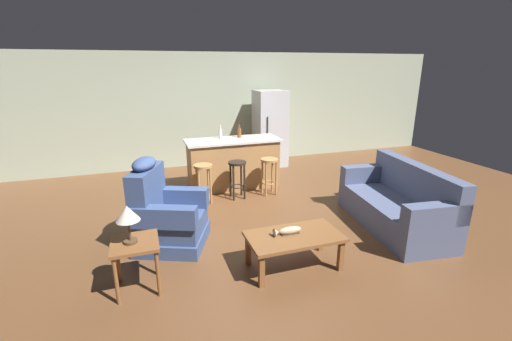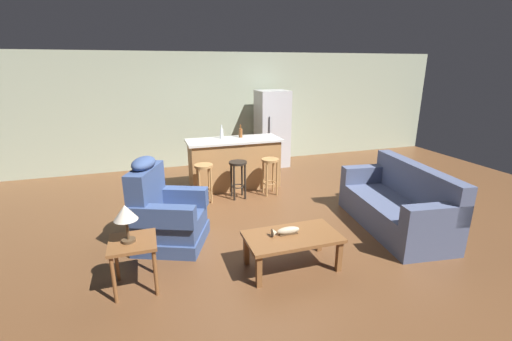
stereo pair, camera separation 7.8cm
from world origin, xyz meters
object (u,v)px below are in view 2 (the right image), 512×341
(bar_stool_middle, at_px, (238,173))
(bottle_tall_green, at_px, (222,133))
(recliner_near_lamp, at_px, (165,214))
(kitchen_island, at_px, (234,163))
(bar_stool_right, at_px, (270,170))
(couch, at_px, (398,205))
(bottle_short_amber, at_px, (241,133))
(coffee_table, at_px, (292,239))
(end_table, at_px, (133,249))
(bar_stool_left, at_px, (204,176))
(refrigerator, at_px, (272,129))
(table_lamp, at_px, (125,214))
(fish_figurine, at_px, (286,231))

(bar_stool_middle, distance_m, bottle_tall_green, 0.97)
(recliner_near_lamp, bearing_deg, kitchen_island, 75.81)
(recliner_near_lamp, xyz_separation_m, bar_stool_right, (1.97, 1.31, 0.05))
(couch, distance_m, bottle_short_amber, 3.18)
(coffee_table, xyz_separation_m, kitchen_island, (0.08, 2.99, 0.11))
(end_table, relative_size, bar_stool_left, 0.82)
(bottle_tall_green, bearing_deg, refrigerator, 36.56)
(kitchen_island, xyz_separation_m, bar_stool_right, (0.52, -0.63, -0.01))
(end_table, relative_size, bar_stool_right, 0.82)
(coffee_table, bearing_deg, table_lamp, 175.11)
(fish_figurine, bearing_deg, bar_stool_left, 103.56)
(bar_stool_middle, xyz_separation_m, bottle_short_amber, (0.26, 0.76, 0.57))
(couch, distance_m, bar_stool_left, 3.14)
(fish_figurine, relative_size, bar_stool_middle, 0.50)
(table_lamp, bearing_deg, bar_stool_right, 42.87)
(table_lamp, bearing_deg, bottle_tall_green, 60.88)
(refrigerator, bearing_deg, kitchen_island, -135.74)
(bar_stool_right, height_order, bottle_tall_green, bottle_tall_green)
(couch, height_order, refrigerator, refrigerator)
(bar_stool_left, bearing_deg, kitchen_island, 41.85)
(couch, xyz_separation_m, end_table, (-3.66, -0.34, 0.12))
(coffee_table, distance_m, table_lamp, 1.86)
(kitchen_island, height_order, refrigerator, refrigerator)
(bar_stool_middle, bearing_deg, kitchen_island, 81.49)
(end_table, xyz_separation_m, table_lamp, (-0.03, -0.00, 0.41))
(bar_stool_middle, bearing_deg, bottle_tall_green, 98.31)
(fish_figurine, relative_size, bottle_tall_green, 1.28)
(bar_stool_middle, relative_size, bar_stool_right, 1.00)
(bottle_tall_green, bearing_deg, fish_figurine, -88.87)
(refrigerator, bearing_deg, bar_stool_right, -111.38)
(bar_stool_middle, height_order, refrigerator, refrigerator)
(fish_figurine, relative_size, bottle_short_amber, 1.35)
(table_lamp, height_order, bottle_short_amber, bottle_short_amber)
(recliner_near_lamp, height_order, end_table, recliner_near_lamp)
(fish_figurine, bearing_deg, bottle_tall_green, 91.13)
(end_table, xyz_separation_m, bar_stool_left, (1.12, 2.20, 0.01))
(end_table, height_order, bottle_tall_green, bottle_tall_green)
(bottle_tall_green, bearing_deg, bar_stool_left, -123.07)
(coffee_table, xyz_separation_m, bar_stool_right, (0.59, 2.36, 0.11))
(coffee_table, bearing_deg, bar_stool_right, 75.89)
(coffee_table, relative_size, fish_figurine, 3.24)
(couch, xyz_separation_m, bottle_short_amber, (-1.66, 2.61, 0.70))
(couch, relative_size, bottle_short_amber, 7.89)
(couch, bearing_deg, table_lamp, 12.74)
(kitchen_island, bearing_deg, fish_figurine, -92.83)
(couch, distance_m, end_table, 3.67)
(bar_stool_left, bearing_deg, bar_stool_right, 0.00)
(bar_stool_left, bearing_deg, bottle_short_amber, 40.98)
(end_table, bearing_deg, bar_stool_middle, 51.80)
(recliner_near_lamp, bearing_deg, coffee_table, -14.70)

